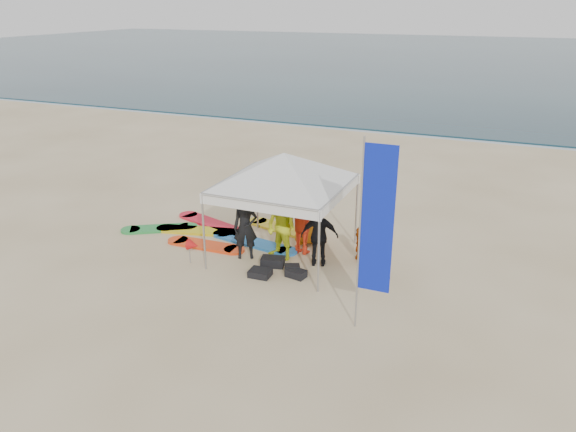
% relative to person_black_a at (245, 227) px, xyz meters
% --- Properties ---
extents(ground, '(120.00, 120.00, 0.00)m').
position_rel_person_black_a_xyz_m(ground, '(0.15, -2.37, -0.82)').
color(ground, beige).
rests_on(ground, ground).
extents(ocean, '(160.00, 84.00, 0.08)m').
position_rel_person_black_a_xyz_m(ocean, '(0.15, 57.63, -0.78)').
color(ocean, '#0C2633').
rests_on(ocean, ground).
extents(shoreline_foam, '(160.00, 1.20, 0.01)m').
position_rel_person_black_a_xyz_m(shoreline_foam, '(0.15, 15.83, -0.82)').
color(shoreline_foam, silver).
rests_on(shoreline_foam, ground).
extents(person_black_a, '(0.71, 0.62, 1.64)m').
position_rel_person_black_a_xyz_m(person_black_a, '(0.00, 0.00, 0.00)').
color(person_black_a, black).
rests_on(person_black_a, ground).
extents(person_yellow, '(0.97, 0.85, 1.68)m').
position_rel_person_black_a_xyz_m(person_yellow, '(0.85, 0.30, 0.02)').
color(person_yellow, yellow).
rests_on(person_yellow, ground).
extents(person_orange_a, '(1.24, 0.79, 1.82)m').
position_rel_person_black_a_xyz_m(person_orange_a, '(1.21, 0.85, 0.09)').
color(person_orange_a, red).
rests_on(person_orange_a, ground).
extents(person_black_b, '(0.98, 0.62, 1.55)m').
position_rel_person_black_a_xyz_m(person_black_b, '(1.85, 0.31, -0.04)').
color(person_black_b, black).
rests_on(person_black_b, ground).
extents(person_orange_b, '(1.10, 0.99, 1.88)m').
position_rel_person_black_a_xyz_m(person_orange_b, '(1.09, 1.47, 0.12)').
color(person_orange_b, orange).
rests_on(person_orange_b, ground).
extents(person_seated, '(0.67, 0.86, 0.91)m').
position_rel_person_black_a_xyz_m(person_seated, '(2.71, 0.92, -0.36)').
color(person_seated, '#D25C12').
rests_on(person_seated, ground).
extents(canopy_tent, '(4.09, 4.09, 3.08)m').
position_rel_person_black_a_xyz_m(canopy_tent, '(0.84, 0.47, 1.87)').
color(canopy_tent, '#A5A5A8').
rests_on(canopy_tent, ground).
extents(feather_flag, '(0.65, 0.04, 3.87)m').
position_rel_person_black_a_xyz_m(feather_flag, '(3.76, -2.03, 1.46)').
color(feather_flag, '#A5A5A8').
rests_on(feather_flag, ground).
extents(marker_pennant, '(0.28, 0.28, 0.64)m').
position_rel_person_black_a_xyz_m(marker_pennant, '(-1.02, -0.83, -0.33)').
color(marker_pennant, '#A5A5A8').
rests_on(marker_pennant, ground).
extents(gear_pile, '(1.32, 1.08, 0.22)m').
position_rel_person_black_a_xyz_m(gear_pile, '(1.06, -0.44, -0.72)').
color(gear_pile, black).
rests_on(gear_pile, ground).
extents(surfboard_spread, '(5.04, 2.65, 0.07)m').
position_rel_person_black_a_xyz_m(surfboard_spread, '(-1.35, 1.08, -0.79)').
color(surfboard_spread, '#268D3B').
rests_on(surfboard_spread, ground).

